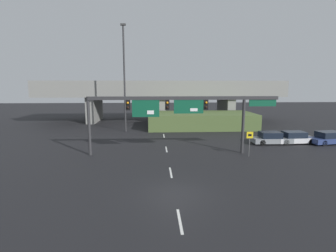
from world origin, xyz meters
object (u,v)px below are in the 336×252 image
(highway_light_pole_near, at_px, (124,77))
(parked_sedan_near_right, at_px, (271,138))
(parked_sedan_mid_right, at_px, (295,138))
(signal_gantry, at_px, (178,107))
(parked_sedan_far_right, at_px, (329,138))
(speed_limit_sign, at_px, (250,140))

(highway_light_pole_near, xyz_separation_m, parked_sedan_near_right, (17.15, -8.62, -7.05))
(parked_sedan_near_right, xyz_separation_m, parked_sedan_mid_right, (2.82, 0.08, -0.00))
(signal_gantry, bearing_deg, highway_light_pole_near, 117.01)
(parked_sedan_far_right, bearing_deg, speed_limit_sign, -166.25)
(signal_gantry, relative_size, parked_sedan_mid_right, 3.91)
(parked_sedan_mid_right, bearing_deg, parked_sedan_far_right, -9.62)
(parked_sedan_near_right, distance_m, parked_sedan_far_right, 6.61)
(speed_limit_sign, relative_size, parked_sedan_mid_right, 0.52)
(speed_limit_sign, bearing_deg, highway_light_pole_near, 133.19)
(parked_sedan_far_right, bearing_deg, parked_sedan_near_right, 167.72)
(signal_gantry, distance_m, highway_light_pole_near, 14.26)
(parked_sedan_near_right, bearing_deg, speed_limit_sign, -130.42)
(signal_gantry, xyz_separation_m, parked_sedan_far_right, (17.44, 3.46, -3.90))
(parked_sedan_mid_right, relative_size, parked_sedan_far_right, 0.92)
(signal_gantry, distance_m, speed_limit_sign, 7.26)
(speed_limit_sign, xyz_separation_m, highway_light_pole_near, (-12.81, 13.65, 6.13))
(signal_gantry, distance_m, parked_sedan_far_right, 18.20)
(parked_sedan_mid_right, bearing_deg, highway_light_pole_near, 153.22)
(signal_gantry, relative_size, parked_sedan_far_right, 3.59)
(speed_limit_sign, bearing_deg, parked_sedan_mid_right, 35.53)
(parked_sedan_mid_right, bearing_deg, parked_sedan_near_right, 178.07)
(parked_sedan_mid_right, distance_m, parked_sedan_far_right, 3.80)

